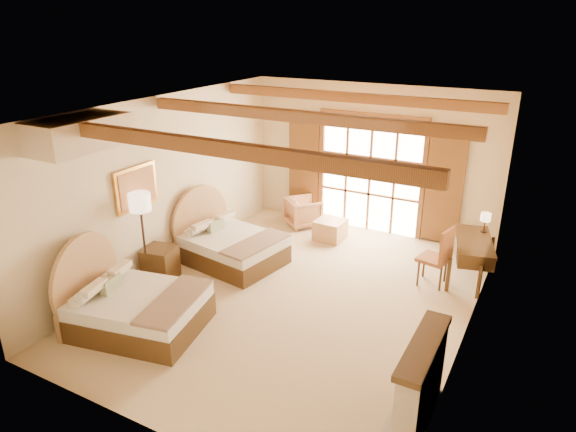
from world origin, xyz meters
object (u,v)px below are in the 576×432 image
Objects in this scene: bed_near at (131,304)px; bed_far at (226,243)px; armchair at (303,212)px; nightstand at (160,264)px; desk at (472,258)px.

bed_near is 2.57m from bed_far.
bed_near is 3.00× the size of armchair.
bed_near is 3.40× the size of nightstand.
armchair is at bearing 87.38° from bed_far.
desk is at bearing 32.34° from bed_near.
bed_near reaches higher than armchair.
bed_far is (-0.03, 2.57, -0.01)m from bed_near.
desk reaches higher than armchair.
bed_near is 5.91m from desk.
desk is (4.29, 4.07, 0.03)m from bed_near.
bed_far is 1.36m from nightstand.
armchair is (0.47, 4.90, -0.05)m from bed_near.
nightstand is at bearing 103.56° from bed_near.
bed_far reaches higher than armchair.
bed_far is 1.33× the size of desk.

